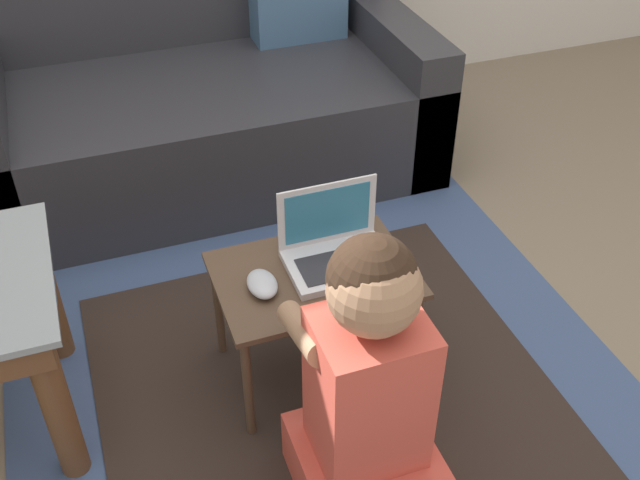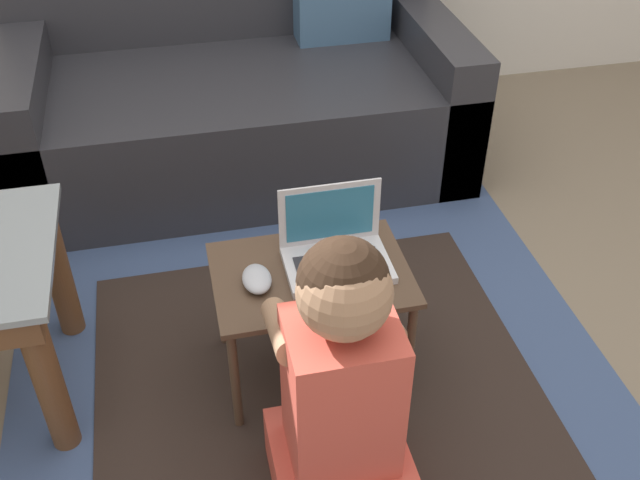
% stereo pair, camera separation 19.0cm
% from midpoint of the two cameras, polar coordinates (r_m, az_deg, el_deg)
% --- Properties ---
extents(ground_plane, '(16.00, 16.00, 0.00)m').
position_cam_midpoint_polar(ground_plane, '(2.12, -0.62, -10.70)').
color(ground_plane, '#7F705B').
extents(area_rug, '(1.66, 1.97, 0.01)m').
position_cam_midpoint_polar(area_rug, '(2.02, -1.24, -13.82)').
color(area_rug, '#3D517A').
rests_on(area_rug, ground_plane).
extents(couch, '(1.65, 0.91, 0.91)m').
position_cam_midpoint_polar(couch, '(2.93, -11.01, 11.05)').
color(couch, '#2D2D33').
rests_on(couch, ground_plane).
extents(laptop_desk, '(0.50, 0.36, 0.36)m').
position_cam_midpoint_polar(laptop_desk, '(1.93, -3.30, -3.68)').
color(laptop_desk, '#4C3828').
rests_on(laptop_desk, ground_plane).
extents(laptop, '(0.27, 0.19, 0.20)m').
position_cam_midpoint_polar(laptop, '(1.91, -1.53, -0.94)').
color(laptop, silver).
rests_on(laptop, laptop_desk).
extents(computer_mouse, '(0.07, 0.11, 0.04)m').
position_cam_midpoint_polar(computer_mouse, '(1.85, -7.38, -3.46)').
color(computer_mouse, '#B2B7C1').
rests_on(computer_mouse, laptop_desk).
extents(person_seated, '(0.31, 0.38, 0.75)m').
position_cam_midpoint_polar(person_seated, '(1.63, 0.24, -11.65)').
color(person_seated, '#CC4C3D').
rests_on(person_seated, ground_plane).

